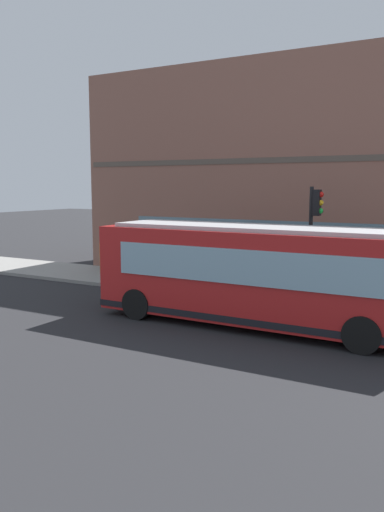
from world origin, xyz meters
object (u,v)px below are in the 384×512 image
at_px(city_bus_nearside, 255,276).
at_px(pedestrian_walking_along_curb, 110,256).
at_px(pedestrian_by_light_pole, 103,253).
at_px(newspaper_vending_box, 217,278).
at_px(traffic_light_near_corner, 314,223).

relative_size(city_bus_nearside, pedestrian_walking_along_curb, 6.04).
bearing_deg(pedestrian_by_light_pole, pedestrian_walking_along_curb, -125.62).
bearing_deg(newspaper_vending_box, city_bus_nearside, -139.81).
distance_m(pedestrian_by_light_pole, newspaper_vending_box, 6.65).
bearing_deg(newspaper_vending_box, traffic_light_near_corner, -96.61).
bearing_deg(traffic_light_near_corner, pedestrian_walking_along_curb, 85.15).
bearing_deg(city_bus_nearside, pedestrian_walking_along_curb, 64.90).
xyz_separation_m(city_bus_nearside, pedestrian_walking_along_curb, (4.10, 8.74, -0.45)).
distance_m(city_bus_nearside, pedestrian_by_light_pole, 10.84).
xyz_separation_m(city_bus_nearside, pedestrian_by_light_pole, (4.79, 9.71, -0.46)).
distance_m(pedestrian_by_light_pole, pedestrian_walking_along_curb, 1.19).
bearing_deg(pedestrian_walking_along_curb, newspaper_vending_box, -93.59).
height_order(city_bus_nearside, traffic_light_near_corner, traffic_light_near_corner).
bearing_deg(pedestrian_walking_along_curb, city_bus_nearside, -115.10).
bearing_deg(city_bus_nearside, newspaper_vending_box, 40.19).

